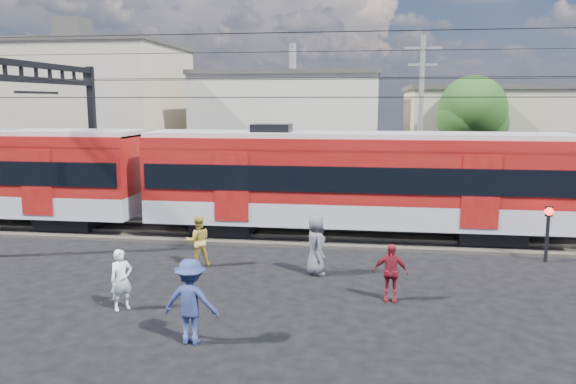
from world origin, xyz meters
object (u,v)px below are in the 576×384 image
Objects in this scene: pedestrian_c at (191,301)px; crossing_signal at (548,223)px; commuter_train at (359,178)px; pedestrian_a at (121,280)px.

pedestrian_c is 1.01× the size of crossing_signal.
commuter_train is 10.83m from pedestrian_c.
crossing_signal is (6.33, -2.30, -1.08)m from commuter_train.
commuter_train is 6.82m from crossing_signal.
crossing_signal reaches higher than pedestrian_a.
commuter_train is at bearing -106.03° from pedestrian_c.
pedestrian_c reaches higher than pedestrian_a.
pedestrian_c is at bearing -78.50° from pedestrian_a.
pedestrian_c is at bearing -141.41° from crossing_signal.
commuter_train reaches higher than crossing_signal.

